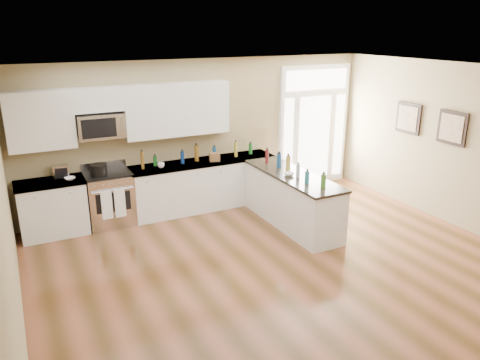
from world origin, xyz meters
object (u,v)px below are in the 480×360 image
object	(u,v)px
kitchen_range	(110,199)
peninsula_cabinet	(292,201)
toaster_oven	(61,171)
stockpot	(99,169)

from	to	relation	value
kitchen_range	peninsula_cabinet	bearing A→B (deg)	-26.91
kitchen_range	toaster_oven	world-z (taller)	toaster_oven
kitchen_range	stockpot	xyz separation A→B (m)	(-0.15, -0.08, 0.58)
stockpot	toaster_oven	world-z (taller)	stockpot
peninsula_cabinet	kitchen_range	world-z (taller)	kitchen_range
peninsula_cabinet	toaster_oven	distance (m)	3.97
kitchen_range	toaster_oven	distance (m)	0.94
peninsula_cabinet	stockpot	size ratio (longest dim) A/B	8.34
stockpot	toaster_oven	bearing A→B (deg)	160.13
kitchen_range	stockpot	size ratio (longest dim) A/B	3.88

